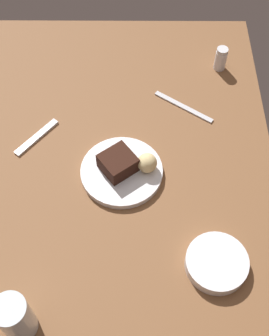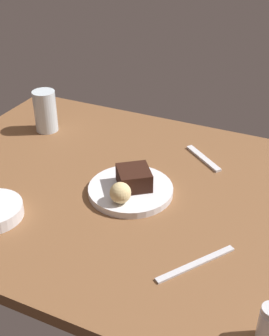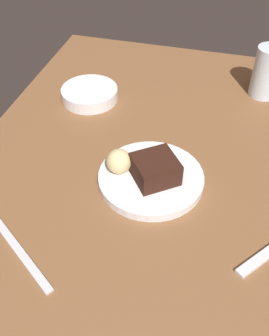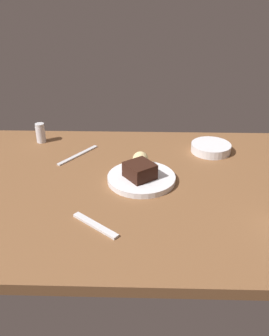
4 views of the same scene
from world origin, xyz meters
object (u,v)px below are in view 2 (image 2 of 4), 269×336
Objects in this scene: bread_roll at (120,193)px; butter_knife at (196,264)px; chocolate_cake_slice at (134,178)px; dessert_spoon at (203,158)px; dessert_plate at (131,190)px; salt_shaker at (269,324)px; water_glass at (45,111)px.

bread_roll is 25.17cm from butter_knife.
chocolate_cake_slice is 25.48cm from dessert_spoon.
salt_shaker reaches higher than dessert_plate.
bread_roll reaches higher than butter_knife.
water_glass is at bearing -26.39° from chocolate_cake_slice.
dessert_plate is 1.64× the size of water_glass.
dessert_spoon is (-11.55, -23.53, -0.54)cm from dessert_plate.
dessert_plate is at bearing -86.18° from bread_roll.
dessert_plate is 7.36cm from bread_roll.
butter_knife is (-22.29, 18.16, -3.89)cm from chocolate_cake_slice.
chocolate_cake_slice is 0.63× the size of water_glass.
salt_shaker is (-38.54, 22.61, -0.65)cm from bread_roll.
dessert_spoon is 42.33cm from butter_knife.
dessert_spoon is at bearing -110.32° from bread_roll.
dessert_plate is 3.41cm from chocolate_cake_slice.
salt_shaker is (-38.46, 29.98, -0.46)cm from chocolate_cake_slice.
dessert_plate is 2.61× the size of chocolate_cake_slice.
dessert_plate is 26.21cm from dessert_spoon.
butter_knife is at bearing 142.84° from dessert_plate.
chocolate_cake_slice is 1.59× the size of bread_roll.
water_glass is at bearing -86.50° from butter_knife.
salt_shaker reaches higher than bread_roll.
salt_shaker is 0.58× the size of water_glass.
bread_roll is at bearing 89.40° from chocolate_cake_slice.
dessert_plate reaches higher than dessert_spoon.
water_glass is 72.48cm from butter_knife.
dessert_plate reaches higher than butter_knife.
salt_shaker reaches higher than butter_knife.
bread_roll reaches higher than dessert_plate.
chocolate_cake_slice reaches higher than dessert_spoon.
dessert_plate is 4.16× the size of bread_roll.
chocolate_cake_slice is 7.38cm from bread_roll.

